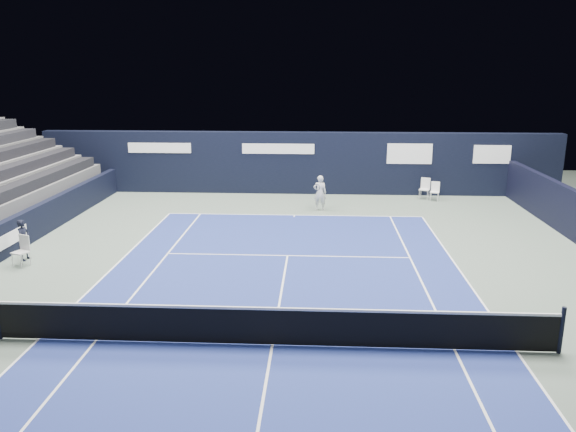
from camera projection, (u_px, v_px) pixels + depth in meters
The scene contains 11 objects.
ground at pixel (278, 309), 14.75m from camera, with size 48.00×48.00×0.00m, color #526258.
court_surface at pixel (272, 345), 12.82m from camera, with size 10.97×23.77×0.01m, color navy.
folding_chair_back_a at pixel (425, 185), 27.30m from camera, with size 0.59×0.61×1.03m.
folding_chair_back_b at pixel (435, 190), 26.95m from camera, with size 0.50×0.49×0.91m.
line_judge_chair at pixel (22, 248), 17.95m from camera, with size 0.57×0.56×1.00m.
line_judge at pixel (24, 240), 18.44m from camera, with size 0.50×0.33×1.37m, color black.
court_markings at pixel (272, 345), 12.82m from camera, with size 11.03×23.83×0.00m.
tennis_net at pixel (272, 325), 12.69m from camera, with size 12.90×0.10×1.10m.
back_sponsor_wall at pixel (298, 163), 28.37m from camera, with size 26.00×0.63×3.10m.
side_barrier_left at pixel (6, 238), 18.93m from camera, with size 0.33×22.00×1.20m.
tennis_player at pixel (320, 193), 25.02m from camera, with size 0.59×0.81×1.58m.
Camera 1 is at (0.98, -11.62, 6.11)m, focal length 35.00 mm.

